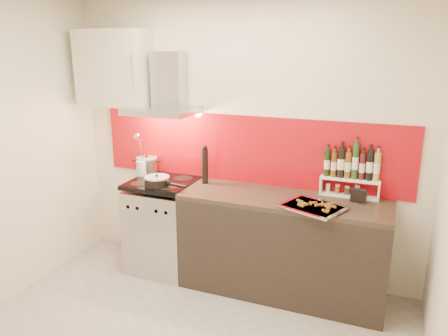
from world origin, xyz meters
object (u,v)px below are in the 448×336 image
at_px(saute_pan, 158,181).
at_px(pepper_mill, 205,165).
at_px(counter, 282,245).
at_px(stock_pot, 147,165).
at_px(baking_tray, 313,207).
at_px(range_stove, 164,226).

height_order(saute_pan, pepper_mill, pepper_mill).
bearing_deg(counter, saute_pan, -172.90).
bearing_deg(stock_pot, baking_tray, -11.73).
bearing_deg(range_stove, stock_pot, 145.62).
distance_m(counter, baking_tray, 0.57).
distance_m(counter, saute_pan, 1.28).
xyz_separation_m(saute_pan, baking_tray, (1.44, -0.03, -0.04)).
bearing_deg(counter, stock_pot, 172.81).
relative_size(pepper_mill, baking_tray, 0.66).
distance_m(range_stove, saute_pan, 0.53).
xyz_separation_m(range_stove, saute_pan, (0.04, -0.14, 0.51)).
height_order(counter, baking_tray, baking_tray).
relative_size(range_stove, pepper_mill, 2.44).
bearing_deg(saute_pan, baking_tray, -1.35).
xyz_separation_m(counter, pepper_mill, (-0.80, 0.11, 0.63)).
bearing_deg(saute_pan, stock_pot, 133.71).
distance_m(counter, pepper_mill, 1.02).
distance_m(pepper_mill, baking_tray, 1.13).
distance_m(saute_pan, baking_tray, 1.44).
bearing_deg(stock_pot, range_stove, -34.38).
relative_size(counter, baking_tray, 3.18).
distance_m(counter, stock_pot, 1.59).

